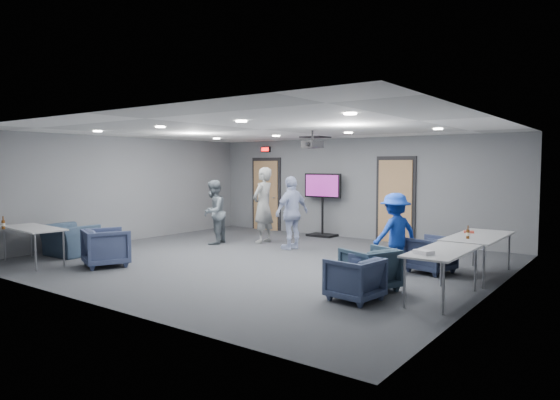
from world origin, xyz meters
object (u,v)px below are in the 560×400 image
Objects in this scene: chair_front_b at (69,240)px; chair_right_b at (370,269)px; table_right_b at (443,253)px; person_b at (214,212)px; bottle_front at (3,224)px; person_d at (395,233)px; chair_right_a at (430,254)px; table_right_a at (478,238)px; table_front_left at (33,230)px; bottle_right at (468,234)px; person_c at (292,213)px; projector at (312,144)px; chair_right_c at (355,279)px; chair_front_a at (106,247)px; tv_stand at (322,201)px; person_a at (263,205)px.

chair_right_b is at bearing -171.88° from chair_front_b.
table_right_b is (7.75, 1.30, 0.34)m from chair_front_b.
bottle_front is at bearing -36.74° from person_b.
person_d reaches higher than chair_right_a.
table_front_left is at bearing 118.82° from table_right_a.
bottle_right is (7.64, 4.07, -0.01)m from bottle_front.
table_right_b is (6.32, -1.74, -0.12)m from person_b.
person_c is at bearing 168.00° from bottle_right.
projector is (4.23, 3.73, 1.72)m from table_front_left.
person_c is at bearing 62.02° from table_right_b.
person_c is at bearing -104.72° from chair_right_b.
person_c reaches higher than chair_front_b.
projector is at bearing -129.06° from chair_right_c.
chair_right_a is 3.22m from projector.
person_b is at bearing -68.10° from person_d.
chair_front_a reaches higher than table_right_a.
bottle_right reaches higher than chair_right_b.
chair_right_c is at bearing -54.26° from tv_stand.
projector is at bearing -105.15° from chair_right_b.
person_b is 7.13× the size of bottle_right.
projector is (1.60, -3.01, 1.41)m from tv_stand.
person_d is 5.54m from chair_front_a.
chair_right_c is (0.10, -0.68, -0.02)m from chair_right_b.
person_a is at bearing 72.38° from table_front_left.
person_c reaches higher than table_front_left.
person_b is 1.97× the size of chair_front_a.
tv_stand is (2.82, 7.22, 0.17)m from bottle_front.
table_right_b is (1.00, 0.82, 0.36)m from chair_right_c.
chair_right_b is (0.20, -1.42, -0.39)m from person_d.
person_c is 4.07m from chair_right_b.
table_right_b is (4.32, -2.29, -0.18)m from person_c.
chair_front_b is (-2.29, -3.94, -0.62)m from person_a.
person_d is 0.88× the size of table_right_b.
person_a is at bearing 116.82° from person_b.
chair_right_b is (3.22, -2.43, -0.52)m from person_c.
person_c is at bearing -135.46° from chair_front_b.
chair_right_a is at bearing 22.51° from projector.
chair_right_b is at bearing 151.66° from table_right_a.
bottle_right is (5.42, -1.26, -0.15)m from person_a.
table_right_a is at bearing 33.79° from table_front_left.
table_right_a is 0.53m from bottle_right.
chair_front_b is 1.48m from bottle_front.
projector reaches higher than person_b.
table_right_b is at bearing -172.25° from chair_front_b.
person_c reaches higher than table_right_a.
bottle_right is 3.59m from projector.
chair_right_c is 6.95m from bottle_front.
table_right_a is (1.00, 2.72, 0.37)m from chair_right_c.
table_front_left is at bearing -36.09° from person_b.
chair_right_b is 0.92× the size of chair_front_a.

